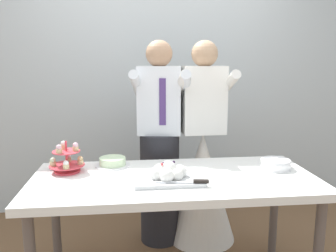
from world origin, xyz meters
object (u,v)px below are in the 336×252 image
Objects in this scene: plate_stack at (276,164)px; person_bride at (202,173)px; dessert_table at (174,188)px; cupcake_stand at (67,160)px; round_cake at (113,162)px; person_groom at (160,154)px; main_cake_tray at (168,174)px.

plate_stack is 0.71m from person_bride.
person_bride is at bearing 63.28° from dessert_table.
cupcake_stand reaches higher than round_cake.
cupcake_stand is at bearing -144.31° from person_groom.
main_cake_tray reaches higher than dessert_table.
cupcake_stand is 0.53× the size of main_cake_tray.
plate_stack is (0.75, 0.15, -0.01)m from main_cake_tray.
cupcake_stand reaches higher than plate_stack.
person_bride is at bearing 26.53° from round_cake.
main_cake_tray is 0.26× the size of person_groom.
person_groom is (0.36, 0.37, -0.06)m from round_cake.
dessert_table is 7.83× the size of cupcake_stand.
cupcake_stand is at bearing 159.22° from main_cake_tray.
round_cake reaches higher than dessert_table.
cupcake_stand is 0.81m from person_groom.
main_cake_tray is 0.49m from round_cake.
main_cake_tray reaches higher than plate_stack.
cupcake_stand reaches higher than main_cake_tray.
round_cake is at bearing 18.89° from cupcake_stand.
main_cake_tray is at bearing -44.42° from round_cake.
plate_stack is at bearing -54.86° from person_bride.
cupcake_stand is (-0.69, 0.17, 0.15)m from dessert_table.
cupcake_stand is 0.31m from round_cake.
cupcake_stand is at bearing -155.59° from person_bride.
plate_stack is at bearing -37.11° from person_groom.
person_bride is (-0.39, 0.55, -0.23)m from plate_stack.
dessert_table is 0.73m from cupcake_stand.
person_bride is (0.32, 0.63, -0.12)m from dessert_table.
person_bride reaches higher than cupcake_stand.
person_bride is (0.36, -0.01, -0.16)m from person_groom.
dessert_table is at bearing 55.29° from main_cake_tray.
main_cake_tray is at bearing -20.78° from cupcake_stand.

